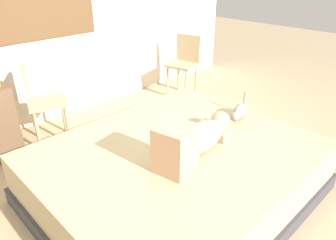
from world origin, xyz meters
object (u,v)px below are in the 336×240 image
(bed, at_px, (176,173))
(chair_spare, at_px, (185,60))
(person_lying, at_px, (195,139))
(chair_by_desk, at_px, (40,99))
(cat, at_px, (239,112))

(bed, distance_m, chair_spare, 2.34)
(person_lying, bearing_deg, chair_spare, 44.83)
(bed, bearing_deg, person_lying, -57.15)
(chair_by_desk, bearing_deg, chair_spare, -2.33)
(person_lying, height_order, cat, person_lying)
(person_lying, height_order, chair_by_desk, chair_by_desk)
(cat, distance_m, chair_by_desk, 2.03)
(person_lying, bearing_deg, bed, 122.85)
(cat, xyz_separation_m, chair_spare, (0.93, 1.56, -0.02))
(chair_by_desk, bearing_deg, cat, -54.24)
(bed, height_order, person_lying, person_lying)
(bed, distance_m, chair_by_desk, 1.69)
(cat, distance_m, chair_spare, 1.82)
(person_lying, bearing_deg, cat, 7.36)
(bed, height_order, cat, cat)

